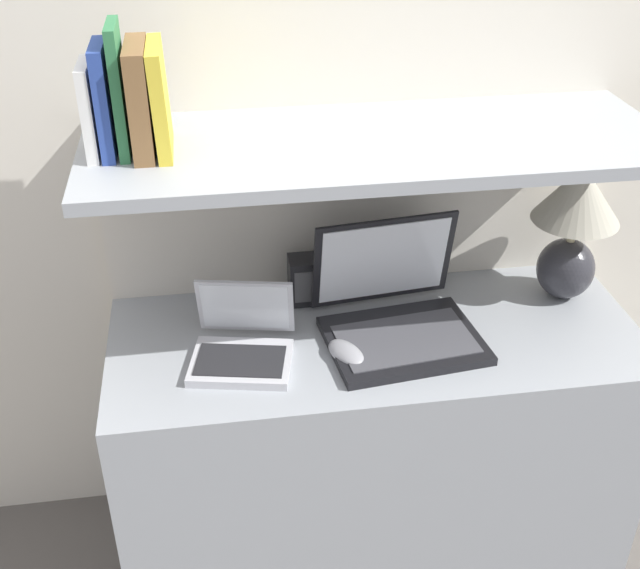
{
  "coord_description": "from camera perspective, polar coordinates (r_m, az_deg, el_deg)",
  "views": [
    {
      "loc": [
        -0.37,
        -1.25,
        1.79
      ],
      "look_at": [
        -0.14,
        0.25,
        0.86
      ],
      "focal_mm": 45.0,
      "sensor_mm": 36.0,
      "label": 1
    }
  ],
  "objects": [
    {
      "name": "book_brown",
      "position": [
        1.65,
        -12.67,
        12.72
      ],
      "size": [
        0.04,
        0.17,
        0.22
      ],
      "color": "brown",
      "rests_on": "shelf"
    },
    {
      "name": "laptop_large",
      "position": [
        1.87,
        5.51,
        -2.14
      ],
      "size": [
        0.38,
        0.35,
        0.25
      ],
      "color": "black",
      "rests_on": "desk"
    },
    {
      "name": "wall_back",
      "position": [
        1.95,
        2.58,
        13.8
      ],
      "size": [
        6.0,
        0.05,
        2.4
      ],
      "color": "silver",
      "rests_on": "ground_plane"
    },
    {
      "name": "laptop_small",
      "position": [
        1.79,
        -5.54,
        -4.27
      ],
      "size": [
        0.26,
        0.25,
        0.17
      ],
      "color": "silver",
      "rests_on": "desk"
    },
    {
      "name": "book_yellow",
      "position": [
        1.65,
        -11.32,
        12.81
      ],
      "size": [
        0.03,
        0.17,
        0.21
      ],
      "color": "gold",
      "rests_on": "shelf"
    },
    {
      "name": "book_green",
      "position": [
        1.65,
        -14.1,
        13.25
      ],
      "size": [
        0.02,
        0.13,
        0.26
      ],
      "color": "#2D7042",
      "rests_on": "shelf"
    },
    {
      "name": "table_lamp",
      "position": [
        2.02,
        17.65,
        4.45
      ],
      "size": [
        0.21,
        0.21,
        0.35
      ],
      "color": "#2D2D33",
      "rests_on": "desk"
    },
    {
      "name": "book_blue",
      "position": [
        1.66,
        -15.11,
        12.52
      ],
      "size": [
        0.03,
        0.13,
        0.22
      ],
      "color": "#284293",
      "rests_on": "shelf"
    },
    {
      "name": "back_riser",
      "position": [
        2.18,
        2.42,
        -2.49
      ],
      "size": [
        1.25,
        0.04,
        1.14
      ],
      "color": "silver",
      "rests_on": "ground_plane"
    },
    {
      "name": "router_box",
      "position": [
        1.98,
        -0.84,
        0.36
      ],
      "size": [
        0.1,
        0.07,
        0.12
      ],
      "color": "black",
      "rests_on": "desk"
    },
    {
      "name": "desk",
      "position": [
        2.11,
        3.71,
        -11.54
      ],
      "size": [
        1.25,
        0.51,
        0.71
      ],
      "color": "#999EA3",
      "rests_on": "ground_plane"
    },
    {
      "name": "shelf",
      "position": [
        1.73,
        4.17,
        9.91
      ],
      "size": [
        1.25,
        0.46,
        0.03
      ],
      "color": "#999EA3",
      "rests_on": "back_riser"
    },
    {
      "name": "computer_mouse",
      "position": [
        1.79,
        1.88,
        -4.92
      ],
      "size": [
        0.1,
        0.13,
        0.04
      ],
      "color": "#99999E",
      "rests_on": "desk"
    },
    {
      "name": "book_white",
      "position": [
        1.66,
        -16.08,
        11.85
      ],
      "size": [
        0.02,
        0.13,
        0.18
      ],
      "color": "silver",
      "rests_on": "shelf"
    }
  ]
}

